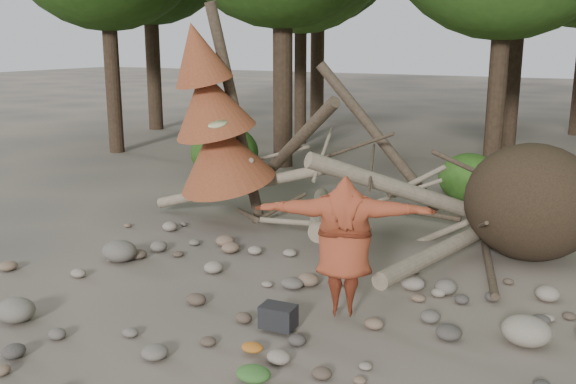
% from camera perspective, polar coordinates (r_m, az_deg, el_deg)
% --- Properties ---
extents(ground, '(120.00, 120.00, 0.00)m').
position_cam_1_polar(ground, '(8.62, -1.87, -11.53)').
color(ground, '#514C44').
rests_on(ground, ground).
extents(deadfall_pile, '(8.55, 5.24, 3.30)m').
position_cam_1_polar(deadfall_pile, '(11.46, 17.87, -0.78)').
color(deadfall_pile, '#332619').
rests_on(deadfall_pile, ground).
extents(dead_conifer, '(2.06, 2.16, 4.35)m').
position_cam_1_polar(dead_conifer, '(12.43, -6.55, 6.30)').
color(dead_conifer, '#4C3F30').
rests_on(dead_conifer, ground).
extents(bush_left, '(1.80, 1.80, 1.44)m').
position_cam_1_polar(bush_left, '(17.09, -5.67, 3.54)').
color(bush_left, '#264E14').
rests_on(bush_left, ground).
extents(bush_mid, '(1.40, 1.40, 1.12)m').
position_cam_1_polar(bush_mid, '(15.19, 15.83, 1.23)').
color(bush_mid, '#33631C').
rests_on(bush_mid, ground).
extents(frisbee_thrower, '(3.72, 1.50, 2.38)m').
position_cam_1_polar(frisbee_thrower, '(8.39, 4.99, -4.80)').
color(frisbee_thrower, brown).
rests_on(frisbee_thrower, ground).
extents(backpack, '(0.46, 0.33, 0.29)m').
position_cam_1_polar(backpack, '(8.32, -0.88, -11.38)').
color(backpack, black).
rests_on(backpack, ground).
extents(cloth_green, '(0.40, 0.33, 0.15)m').
position_cam_1_polar(cloth_green, '(7.21, -3.09, -16.17)').
color(cloth_green, '#356528').
rests_on(cloth_green, ground).
extents(cloth_orange, '(0.27, 0.22, 0.10)m').
position_cam_1_polar(cloth_orange, '(7.80, -3.19, -13.95)').
color(cloth_orange, '#AA601D').
rests_on(cloth_orange, ground).
extents(boulder_front_left, '(0.53, 0.48, 0.32)m').
position_cam_1_polar(boulder_front_left, '(9.31, -23.05, -9.64)').
color(boulder_front_left, slate).
rests_on(boulder_front_left, ground).
extents(boulder_mid_right, '(0.60, 0.54, 0.36)m').
position_cam_1_polar(boulder_mid_right, '(8.49, 20.42, -11.49)').
color(boulder_mid_right, gray).
rests_on(boulder_mid_right, ground).
extents(boulder_mid_left, '(0.60, 0.54, 0.36)m').
position_cam_1_polar(boulder_mid_left, '(11.15, -14.76, -5.10)').
color(boulder_mid_left, '#655E55').
rests_on(boulder_mid_left, ground).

